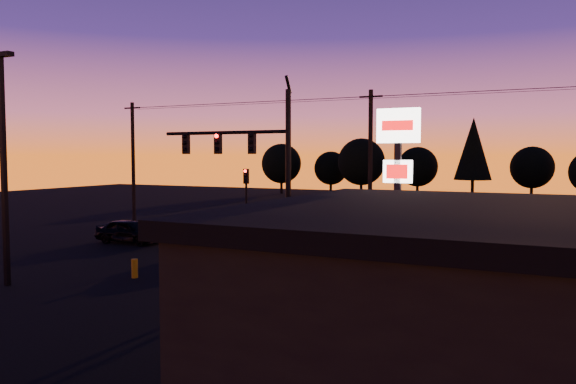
% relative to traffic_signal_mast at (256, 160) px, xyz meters
% --- Properties ---
extents(ground, '(120.00, 120.00, 0.00)m').
position_rel_traffic_signal_mast_xyz_m(ground, '(0.10, -3.99, -4.94)').
color(ground, black).
rests_on(ground, ground).
extents(lane_arrow, '(1.20, 3.10, 0.01)m').
position_rel_traffic_signal_mast_xyz_m(lane_arrow, '(0.60, -2.33, -4.93)').
color(lane_arrow, beige).
rests_on(lane_arrow, ground).
extents(traffic_signal_mast, '(6.79, 0.52, 8.58)m').
position_rel_traffic_signal_mast_xyz_m(traffic_signal_mast, '(0.00, 0.00, 0.00)').
color(traffic_signal_mast, black).
rests_on(traffic_signal_mast, ground).
extents(secondary_signal, '(0.30, 0.31, 4.35)m').
position_rel_traffic_signal_mast_xyz_m(secondary_signal, '(-4.90, 7.49, -2.07)').
color(secondary_signal, black).
rests_on(secondary_signal, ground).
extents(parking_lot_light, '(1.25, 0.30, 9.14)m').
position_rel_traffic_signal_mast_xyz_m(parking_lot_light, '(-7.40, -6.99, 0.33)').
color(parking_lot_light, black).
rests_on(parking_lot_light, ground).
extents(pylon_sign, '(1.50, 0.28, 6.80)m').
position_rel_traffic_signal_mast_xyz_m(pylon_sign, '(7.10, -2.49, -0.02)').
color(pylon_sign, black).
rests_on(pylon_sign, ground).
extents(utility_pole_0, '(1.40, 0.26, 9.00)m').
position_rel_traffic_signal_mast_xyz_m(utility_pole_0, '(-15.90, 10.01, -0.34)').
color(utility_pole_0, black).
rests_on(utility_pole_0, ground).
extents(utility_pole_1, '(1.40, 0.26, 9.00)m').
position_rel_traffic_signal_mast_xyz_m(utility_pole_1, '(2.10, 10.01, -0.34)').
color(utility_pole_1, black).
rests_on(utility_pole_1, ground).
extents(power_wires, '(36.00, 1.22, 0.07)m').
position_rel_traffic_signal_mast_xyz_m(power_wires, '(2.10, 10.01, 3.63)').
color(power_wires, black).
rests_on(power_wires, ground).
extents(bollard, '(0.27, 0.27, 0.80)m').
position_rel_traffic_signal_mast_xyz_m(bollard, '(-3.81, -3.68, -4.53)').
color(bollard, '#D5990B').
rests_on(bollard, ground).
extents(tree_0, '(5.36, 5.36, 6.74)m').
position_rel_traffic_signal_mast_xyz_m(tree_0, '(-21.90, 46.01, -0.88)').
color(tree_0, black).
rests_on(tree_0, ground).
extents(tree_1, '(4.54, 4.54, 5.71)m').
position_rel_traffic_signal_mast_xyz_m(tree_1, '(-15.90, 49.01, -1.50)').
color(tree_1, black).
rests_on(tree_1, ground).
extents(tree_2, '(5.77, 5.78, 7.26)m').
position_rel_traffic_signal_mast_xyz_m(tree_2, '(-9.90, 44.01, -0.57)').
color(tree_2, black).
rests_on(tree_2, ground).
extents(tree_3, '(4.95, 4.95, 6.22)m').
position_rel_traffic_signal_mast_xyz_m(tree_3, '(-3.90, 48.01, -1.19)').
color(tree_3, black).
rests_on(tree_3, ground).
extents(tree_4, '(4.18, 4.18, 9.50)m').
position_rel_traffic_signal_mast_xyz_m(tree_4, '(3.10, 45.01, 0.99)').
color(tree_4, black).
rests_on(tree_4, ground).
extents(tree_5, '(4.95, 4.95, 6.22)m').
position_rel_traffic_signal_mast_xyz_m(tree_5, '(9.10, 50.01, -1.19)').
color(tree_5, black).
rests_on(tree_5, ground).
extents(car_left, '(4.23, 1.86, 1.41)m').
position_rel_traffic_signal_mast_xyz_m(car_left, '(-10.52, 3.49, -4.23)').
color(car_left, black).
rests_on(car_left, ground).
extents(car_mid, '(4.72, 2.37, 1.48)m').
position_rel_traffic_signal_mast_xyz_m(car_mid, '(-2.71, 2.19, -4.19)').
color(car_mid, black).
rests_on(car_mid, ground).
extents(suv_parked, '(4.04, 5.15, 1.30)m').
position_rel_traffic_signal_mast_xyz_m(suv_parked, '(8.13, -5.61, -4.29)').
color(suv_parked, black).
rests_on(suv_parked, ground).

